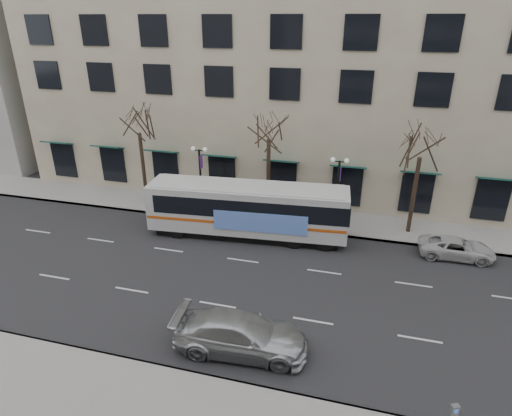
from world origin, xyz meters
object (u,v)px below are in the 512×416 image
(tree_far_mid, at_px, (269,126))
(silver_car, at_px, (241,334))
(city_bus, at_px, (249,209))
(pay_station, at_px, (454,413))
(tree_far_right, at_px, (422,143))
(white_pickup, at_px, (457,248))
(lamp_post_left, at_px, (201,177))
(lamp_post_right, at_px, (337,190))
(tree_far_left, at_px, (138,120))

(tree_far_mid, xyz_separation_m, silver_car, (2.15, -13.91, -6.03))
(city_bus, xyz_separation_m, pay_station, (11.16, -12.96, -0.88))
(tree_far_right, xyz_separation_m, white_pickup, (2.69, -2.60, -5.80))
(tree_far_right, xyz_separation_m, city_bus, (-10.57, -3.14, -4.45))
(pay_station, bearing_deg, lamp_post_left, 112.02)
(lamp_post_right, bearing_deg, pay_station, -70.20)
(tree_far_left, bearing_deg, white_pickup, -6.54)
(tree_far_right, relative_size, white_pickup, 1.80)
(tree_far_mid, xyz_separation_m, pay_station, (10.59, -16.10, -5.81))
(tree_far_left, height_order, tree_far_mid, tree_far_mid)
(silver_car, relative_size, pay_station, 4.62)
(lamp_post_right, distance_m, white_pickup, 8.28)
(white_pickup, bearing_deg, lamp_post_right, 74.22)
(tree_far_right, relative_size, pay_station, 6.19)
(silver_car, bearing_deg, pay_station, -108.94)
(tree_far_mid, distance_m, tree_far_right, 10.01)
(tree_far_mid, relative_size, white_pickup, 1.91)
(tree_far_mid, distance_m, silver_car, 15.31)
(pay_station, bearing_deg, tree_far_left, 118.85)
(lamp_post_right, bearing_deg, tree_far_right, 6.85)
(tree_far_mid, relative_size, tree_far_right, 1.06)
(white_pickup, bearing_deg, tree_far_right, 44.84)
(silver_car, distance_m, pay_station, 8.72)
(silver_car, xyz_separation_m, pay_station, (8.43, -2.19, 0.22))
(tree_far_right, bearing_deg, lamp_post_left, -177.71)
(white_pickup, bearing_deg, tree_far_mid, 77.23)
(tree_far_mid, height_order, silver_car, tree_far_mid)
(tree_far_mid, bearing_deg, white_pickup, -11.57)
(silver_car, distance_m, white_pickup, 15.46)
(lamp_post_left, height_order, city_bus, lamp_post_left)
(lamp_post_right, xyz_separation_m, silver_car, (-2.85, -13.31, -2.07))
(white_pickup, bearing_deg, tree_far_left, 82.27)
(city_bus, bearing_deg, lamp_post_left, 145.23)
(lamp_post_left, xyz_separation_m, white_pickup, (17.69, -2.00, -2.32))
(lamp_post_right, xyz_separation_m, pay_station, (5.58, -15.50, -1.85))
(pay_station, bearing_deg, white_pickup, 58.01)
(tree_far_right, distance_m, pay_station, 16.97)
(tree_far_right, bearing_deg, lamp_post_right, -173.15)
(tree_far_mid, xyz_separation_m, lamp_post_left, (-4.99, -0.60, -3.96))
(lamp_post_left, distance_m, pay_station, 22.06)
(lamp_post_left, height_order, pay_station, lamp_post_left)
(tree_far_right, height_order, lamp_post_left, tree_far_right)
(tree_far_left, distance_m, tree_far_right, 20.00)
(tree_far_mid, bearing_deg, pay_station, -56.67)
(city_bus, relative_size, silver_car, 2.25)
(tree_far_right, height_order, city_bus, tree_far_right)
(lamp_post_right, bearing_deg, lamp_post_left, 180.00)
(city_bus, relative_size, pay_station, 10.40)
(lamp_post_left, bearing_deg, silver_car, -61.77)
(tree_far_right, distance_m, silver_car, 16.90)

